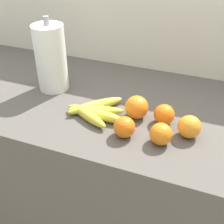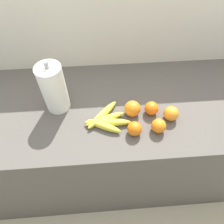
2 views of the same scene
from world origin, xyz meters
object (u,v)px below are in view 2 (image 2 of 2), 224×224
(orange_back_right, at_px, (132,109))
(orange_right, at_px, (135,129))
(banana_bunch, at_px, (105,120))
(paper_towel_roll, at_px, (54,89))
(orange_center, at_px, (171,114))
(orange_front, at_px, (151,108))
(orange_far_right, at_px, (159,126))

(orange_back_right, height_order, orange_right, orange_back_right)
(banana_bunch, xyz_separation_m, paper_towel_roll, (-0.22, 0.12, 0.11))
(orange_center, height_order, orange_back_right, orange_back_right)
(banana_bunch, bearing_deg, paper_towel_roll, 152.10)
(orange_front, xyz_separation_m, orange_center, (0.08, -0.04, 0.00))
(orange_front, bearing_deg, orange_center, -24.48)
(paper_towel_roll, bearing_deg, orange_center, -12.23)
(orange_center, distance_m, orange_back_right, 0.18)
(orange_back_right, bearing_deg, orange_center, -12.59)
(orange_far_right, height_order, paper_towel_roll, paper_towel_roll)
(orange_front, relative_size, paper_towel_roll, 0.24)
(orange_center, relative_size, orange_back_right, 0.91)
(banana_bunch, xyz_separation_m, orange_back_right, (0.13, 0.04, 0.02))
(orange_far_right, bearing_deg, paper_towel_roll, 158.87)
(orange_back_right, xyz_separation_m, orange_right, (-0.00, -0.11, -0.01))
(orange_right, relative_size, paper_towel_roll, 0.24)
(orange_center, bearing_deg, orange_front, 155.52)
(orange_far_right, xyz_separation_m, orange_center, (0.07, 0.06, 0.00))
(orange_right, distance_m, paper_towel_roll, 0.41)
(banana_bunch, distance_m, orange_front, 0.23)
(banana_bunch, distance_m, paper_towel_roll, 0.27)
(orange_front, xyz_separation_m, orange_back_right, (-0.09, 0.00, 0.01))
(orange_back_right, bearing_deg, paper_towel_roll, 167.94)
(orange_center, bearing_deg, orange_back_right, 167.41)
(orange_center, xyz_separation_m, orange_right, (-0.18, -0.07, -0.00))
(orange_front, bearing_deg, orange_back_right, 179.46)
(orange_far_right, distance_m, orange_back_right, 0.15)
(orange_right, bearing_deg, paper_towel_roll, 152.25)
(orange_front, bearing_deg, orange_right, -131.81)
(orange_far_right, xyz_separation_m, paper_towel_roll, (-0.46, 0.18, 0.09))
(orange_far_right, xyz_separation_m, orange_back_right, (-0.10, 0.10, 0.01))
(orange_far_right, bearing_deg, orange_center, 41.04)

